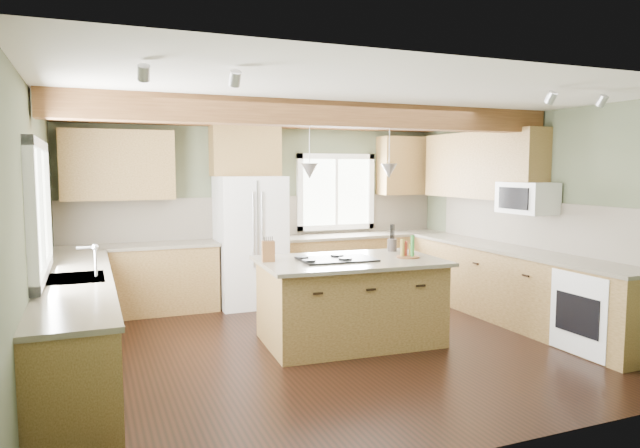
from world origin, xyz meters
name	(u,v)px	position (x,y,z in m)	size (l,w,h in m)	color
floor	(330,346)	(0.00, 0.00, 0.00)	(5.60, 5.60, 0.00)	black
ceiling	(331,101)	(0.00, 0.00, 2.60)	(5.60, 5.60, 0.00)	silver
wall_back	(263,210)	(0.00, 2.50, 1.30)	(5.60, 5.60, 0.00)	#465038
wall_left	(36,238)	(-2.80, 0.00, 1.30)	(5.00, 5.00, 0.00)	#465038
wall_right	(537,217)	(2.80, 0.00, 1.30)	(5.00, 5.00, 0.00)	#465038
ceiling_beam	(328,114)	(0.00, 0.06, 2.47)	(5.55, 0.26, 0.26)	#4E2C16
soffit_trim	(264,124)	(0.00, 2.40, 2.54)	(5.55, 0.20, 0.10)	#4E2C16
backsplash_back	(263,216)	(0.00, 2.48, 1.21)	(5.58, 0.03, 0.58)	brown
backsplash_right	(533,224)	(2.78, 0.05, 1.21)	(0.03, 3.70, 0.58)	brown
base_cab_back_left	(139,281)	(-1.79, 2.20, 0.44)	(2.02, 0.60, 0.88)	brown
counter_back_left	(137,246)	(-1.79, 2.20, 0.90)	(2.06, 0.64, 0.04)	#4D4538
base_cab_back_right	(363,265)	(1.49, 2.20, 0.44)	(2.62, 0.60, 0.88)	brown
counter_back_right	(363,235)	(1.49, 2.20, 0.90)	(2.66, 0.64, 0.04)	#4D4538
base_cab_left	(77,329)	(-2.50, 0.05, 0.44)	(0.60, 3.70, 0.88)	brown
counter_left	(75,280)	(-2.50, 0.05, 0.90)	(0.64, 3.74, 0.04)	#4D4538
base_cab_right	(513,287)	(2.50, 0.05, 0.44)	(0.60, 3.70, 0.88)	brown
counter_right	(514,250)	(2.50, 0.05, 0.90)	(0.64, 3.74, 0.04)	#4D4538
upper_cab_back_left	(118,165)	(-1.99, 2.33, 1.95)	(1.40, 0.35, 0.90)	brown
upper_cab_over_fridge	(245,151)	(-0.30, 2.33, 2.15)	(0.96, 0.35, 0.70)	brown
upper_cab_right	(481,165)	(2.62, 0.90, 1.95)	(0.35, 2.20, 0.90)	brown
upper_cab_back_corner	(406,166)	(2.30, 2.33, 1.95)	(0.90, 0.35, 0.90)	brown
window_left	(37,209)	(-2.78, 0.05, 1.55)	(0.04, 1.60, 1.05)	white
window_back	(336,192)	(1.15, 2.48, 1.55)	(1.10, 0.04, 1.00)	white
sink	(75,279)	(-2.50, 0.05, 0.91)	(0.50, 0.65, 0.03)	#262628
faucet	(96,262)	(-2.32, 0.05, 1.05)	(0.02, 0.02, 0.28)	#B2B2B7
dishwasher	(76,379)	(-2.49, -1.25, 0.43)	(0.60, 0.60, 0.84)	white
oven	(599,312)	(2.49, -1.25, 0.43)	(0.60, 0.72, 0.84)	white
microwave	(527,198)	(2.58, -0.05, 1.55)	(0.40, 0.70, 0.38)	white
pendant_left	(310,171)	(-0.20, 0.09, 1.88)	(0.18, 0.18, 0.16)	#B2B2B7
pendant_right	(389,171)	(0.72, 0.04, 1.88)	(0.18, 0.18, 0.16)	#B2B2B7
refrigerator	(250,241)	(-0.30, 2.12, 0.90)	(0.90, 0.74, 1.80)	white
island	(350,302)	(0.26, 0.06, 0.44)	(1.84, 1.12, 0.88)	brown
island_top	(350,261)	(0.26, 0.06, 0.90)	(1.96, 1.25, 0.04)	#4D4538
cooktop	(337,259)	(0.11, 0.07, 0.93)	(0.80, 0.53, 0.02)	black
knife_block	(268,251)	(-0.61, 0.25, 1.03)	(0.13, 0.10, 0.22)	brown
utensil_crock	(392,245)	(0.99, 0.43, 0.99)	(0.11, 0.11, 0.15)	#3B342F
bottle_tray	(408,247)	(0.91, -0.07, 1.04)	(0.26, 0.26, 0.23)	#5C2F1B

